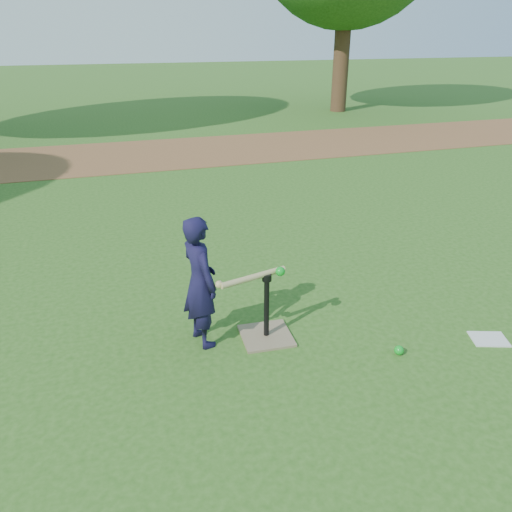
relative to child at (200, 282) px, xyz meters
name	(u,v)px	position (x,y,z in m)	size (l,w,h in m)	color
ground	(269,343)	(0.53, -0.21, -0.57)	(80.00, 80.00, 0.00)	#285116
dirt_strip	(157,154)	(0.53, 7.29, -0.56)	(24.00, 3.00, 0.01)	brown
child	(200,282)	(0.00, 0.00, 0.00)	(0.42, 0.27, 1.14)	black
wiffle_ball_ground	(399,350)	(1.51, -0.69, -0.53)	(0.08, 0.08, 0.08)	#0D971F
clipboard	(489,339)	(2.38, -0.74, -0.56)	(0.30, 0.23, 0.01)	silver
batting_tee	(266,326)	(0.54, -0.11, -0.46)	(0.45, 0.45, 0.61)	#7E6A50
swing_action	(256,277)	(0.44, -0.14, 0.05)	(0.63, 0.20, 0.09)	tan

